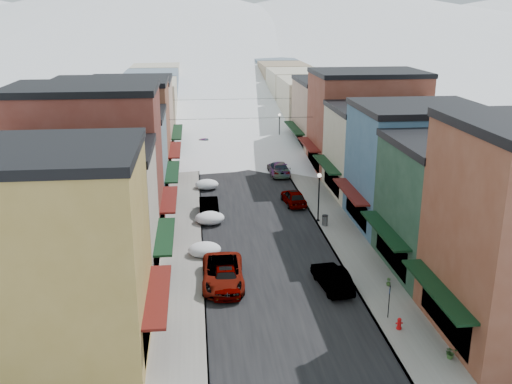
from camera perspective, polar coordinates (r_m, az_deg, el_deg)
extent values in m
plane|color=gray|center=(30.28, 5.39, -18.39)|extent=(600.00, 600.00, 0.00)
cube|color=black|center=(85.97, -2.51, 5.65)|extent=(10.00, 160.00, 0.01)
cube|color=gray|center=(85.80, -6.94, 5.56)|extent=(3.20, 160.00, 0.15)
cube|color=gray|center=(86.62, 1.87, 5.80)|extent=(3.20, 160.00, 0.15)
cube|color=slate|center=(85.79, -5.90, 5.60)|extent=(0.10, 160.00, 0.15)
cube|color=slate|center=(86.42, 0.85, 5.78)|extent=(0.10, 160.00, 0.15)
cube|color=#A9883E|center=(31.52, -20.28, -6.44)|extent=(10.00, 8.50, 11.00)
cube|color=black|center=(29.77, -21.44, 3.75)|extent=(10.20, 8.70, 0.50)
cube|color=#58130F|center=(31.59, -9.79, -10.11)|extent=(1.20, 7.22, 0.15)
cube|color=beige|center=(39.58, -17.32, -2.80)|extent=(10.00, 8.00, 9.00)
cube|color=black|center=(38.26, -17.96, 3.89)|extent=(10.20, 8.20, 0.50)
cube|color=black|center=(39.32, -9.10, -4.37)|extent=(1.20, 6.80, 0.15)
cube|color=maroon|center=(46.74, -16.32, 2.30)|extent=(11.00, 8.00, 12.00)
cube|color=black|center=(45.57, -17.00, 9.90)|extent=(11.20, 8.20, 0.50)
cube|color=#58130F|center=(46.83, -8.67, -0.72)|extent=(1.20, 6.80, 0.15)
cube|color=slate|center=(55.21, -14.22, 2.89)|extent=(10.00, 9.00, 8.50)
cube|color=black|center=(54.29, -14.57, 7.48)|extent=(10.20, 9.20, 0.50)
cube|color=black|center=(54.96, -8.35, 2.04)|extent=(1.20, 7.65, 0.15)
cube|color=brown|center=(63.83, -14.13, 5.76)|extent=(12.00, 9.00, 10.50)
cube|color=black|center=(62.98, -14.51, 10.66)|extent=(12.20, 9.20, 0.50)
cube|color=#58130F|center=(63.68, -8.09, 4.20)|extent=(1.20, 7.65, 0.15)
cube|color=tan|center=(73.54, -12.33, 7.00)|extent=(10.00, 11.00, 9.50)
cube|color=black|center=(72.83, -12.59, 10.86)|extent=(10.20, 11.20, 0.50)
cube|color=black|center=(73.45, -7.88, 5.99)|extent=(1.20, 9.35, 0.15)
cube|color=black|center=(33.23, 17.62, -9.27)|extent=(1.20, 7.65, 0.15)
cube|color=#1E3F2D|center=(42.55, 19.98, -1.66)|extent=(10.00, 9.00, 9.00)
cube|color=black|center=(41.32, 20.66, 4.58)|extent=(10.20, 9.20, 0.50)
cube|color=black|center=(40.87, 12.69, -3.72)|extent=(1.20, 7.65, 0.15)
cube|color=#365D7C|center=(50.26, 15.67, 2.22)|extent=(10.00, 9.00, 10.00)
cube|color=black|center=(49.19, 16.17, 8.13)|extent=(10.20, 9.20, 0.50)
cube|color=#58130F|center=(48.98, 9.40, 0.06)|extent=(1.20, 7.65, 0.15)
cube|color=beige|center=(58.77, 12.90, 3.86)|extent=(11.00, 9.00, 8.50)
cube|color=black|center=(57.91, 13.21, 8.18)|extent=(11.20, 9.20, 0.50)
cube|color=black|center=(57.35, 7.05, 2.75)|extent=(1.20, 7.65, 0.15)
cube|color=maroon|center=(67.03, 10.93, 6.74)|extent=(12.00, 9.00, 11.00)
cube|color=black|center=(66.23, 11.22, 11.62)|extent=(12.20, 9.20, 0.50)
cube|color=#58130F|center=(65.89, 5.30, 4.75)|extent=(1.20, 7.65, 0.15)
cube|color=#9D7C67|center=(76.42, 8.01, 7.43)|extent=(10.00, 11.00, 9.00)
cube|color=black|center=(75.74, 8.16, 10.96)|extent=(10.20, 11.20, 0.50)
cube|color=black|center=(75.50, 3.81, 6.43)|extent=(1.20, 9.35, 0.15)
cube|color=gray|center=(87.34, -10.93, 8.21)|extent=(9.00, 13.00, 8.00)
cube|color=gray|center=(88.85, 5.53, 8.60)|extent=(9.00, 13.00, 8.00)
cube|color=gray|center=(101.15, -10.33, 9.49)|extent=(9.00, 13.00, 8.00)
cube|color=gray|center=(102.45, 3.95, 9.83)|extent=(9.00, 13.00, 8.00)
cube|color=gray|center=(115.01, -9.88, 10.46)|extent=(9.00, 13.00, 8.00)
cube|color=gray|center=(116.15, 2.74, 10.76)|extent=(9.00, 13.00, 8.00)
cube|color=gray|center=(128.89, -9.52, 11.22)|extent=(9.00, 13.00, 8.00)
cube|color=gray|center=(129.92, 1.78, 11.50)|extent=(9.00, 13.00, 8.00)
cube|color=silver|center=(249.29, -5.11, 14.81)|extent=(360.00, 40.00, 12.00)
cone|color=white|center=(299.97, -11.40, 17.11)|extent=(300.00, 300.00, 34.00)
cone|color=white|center=(303.46, 8.57, 16.87)|extent=(320.00, 320.00, 30.00)
cone|color=white|center=(359.61, 23.91, 15.39)|extent=(280.00, 280.00, 26.00)
cylinder|color=black|center=(65.20, -1.42, 7.37)|extent=(16.40, 0.04, 0.04)
cylinder|color=black|center=(79.97, -2.33, 9.26)|extent=(16.40, 0.04, 0.04)
imported|color=white|center=(39.10, -3.33, -8.08)|extent=(2.95, 6.07, 1.66)
imported|color=#999BA1|center=(38.44, -3.05, -8.60)|extent=(1.94, 4.72, 1.60)
imported|color=black|center=(51.80, -4.72, -1.60)|extent=(1.74, 4.78, 1.57)
imported|color=gray|center=(76.21, -5.28, 4.68)|extent=(2.51, 5.83, 1.67)
imported|color=black|center=(38.93, 7.62, -8.46)|extent=(2.13, 4.74, 1.51)
imported|color=gray|center=(54.88, 3.78, -0.50)|extent=(2.16, 4.55, 1.50)
imported|color=black|center=(64.83, 2.28, 2.38)|extent=(2.21, 5.33, 1.54)
imported|color=#94979C|center=(87.72, -3.19, 6.34)|extent=(2.15, 4.26, 1.39)
imported|color=white|center=(91.33, -1.77, 6.80)|extent=(2.86, 5.18, 1.37)
cylinder|color=red|center=(35.04, 14.09, -13.06)|extent=(0.32, 0.32, 0.09)
cylinder|color=red|center=(34.92, 14.12, -12.73)|extent=(0.22, 0.22, 0.56)
sphere|color=red|center=(34.77, 14.16, -12.28)|extent=(0.24, 0.24, 0.24)
cylinder|color=red|center=(34.88, 14.13, -12.60)|extent=(0.42, 0.09, 0.09)
cylinder|color=black|center=(35.57, 13.16, -10.64)|extent=(0.06, 0.06, 2.11)
cube|color=#1D3F9F|center=(35.22, 13.24, -9.53)|extent=(0.14, 0.27, 0.38)
cylinder|color=#5A5D60|center=(49.52, 6.90, -2.84)|extent=(0.49, 0.49, 0.85)
cylinder|color=black|center=(49.36, 6.92, -2.36)|extent=(0.53, 0.53, 0.06)
cylinder|color=black|center=(50.60, 6.21, -2.82)|extent=(0.30, 0.30, 0.10)
cylinder|color=black|center=(49.96, 6.28, -0.72)|extent=(0.12, 0.12, 4.01)
sphere|color=white|center=(49.33, 6.37, 1.66)|extent=(0.36, 0.36, 0.36)
cylinder|color=black|center=(78.87, 2.33, 4.71)|extent=(0.31, 0.31, 0.10)
cylinder|color=black|center=(78.45, 2.35, 6.14)|extent=(0.12, 0.12, 4.10)
sphere|color=white|center=(78.05, 2.37, 7.72)|extent=(0.37, 0.37, 0.37)
imported|color=#325827|center=(33.05, 18.90, -14.96)|extent=(0.67, 0.60, 0.68)
imported|color=#3E652E|center=(39.75, 13.12, -8.75)|extent=(0.33, 0.33, 0.54)
ellipsoid|color=white|center=(43.60, -5.16, -5.76)|extent=(2.49, 2.11, 1.05)
ellipsoid|color=white|center=(44.81, -4.93, -5.45)|extent=(1.07, 0.96, 0.53)
ellipsoid|color=white|center=(49.99, -4.65, -2.60)|extent=(2.58, 2.18, 1.09)
ellipsoid|color=white|center=(51.21, -4.46, -2.42)|extent=(1.10, 0.99, 0.55)
ellipsoid|color=white|center=(59.76, -4.95, 0.76)|extent=(2.44, 2.07, 1.03)
ellipsoid|color=white|center=(60.98, -4.78, 0.86)|extent=(1.04, 0.94, 0.52)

